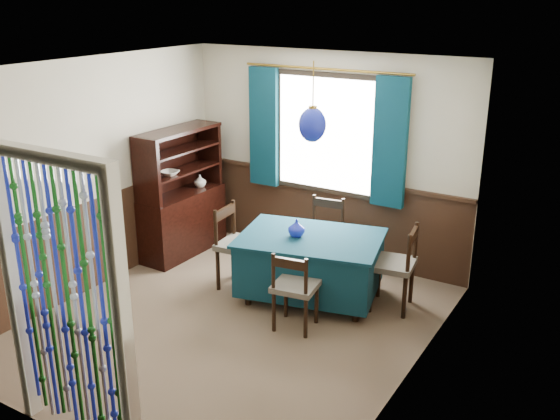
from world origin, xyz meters
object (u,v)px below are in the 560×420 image
Objects in this scene: chair_near at (295,288)px; vase_table at (297,229)px; dining_table at (310,262)px; sideboard at (182,210)px; pendant_lamp at (313,125)px; bowl_shelf at (170,173)px; chair_right at (396,265)px; chair_far at (324,234)px; chair_left at (238,245)px; vase_sideboard at (200,180)px.

vase_table reaches higher than chair_near.
sideboard reaches higher than dining_table.
bowl_shelf is (-1.90, 0.02, -0.78)m from pendant_lamp.
bowl_shelf reaches higher than chair_right.
chair_far is (-0.19, 0.68, 0.05)m from dining_table.
chair_left is 1.22m from sideboard.
chair_far is 1.13m from chair_right.
bowl_shelf is (-2.09, 0.67, 0.67)m from chair_near.
dining_table is at bearing -17.07° from vase_sideboard.
vase_sideboard is (-1.08, 0.74, 0.38)m from chair_left.
chair_left is 1.18× the size of pendant_lamp.
chair_right is 2.84m from bowl_shelf.
chair_left is 1.73m from chair_right.
bowl_shelf is at bearing 85.66° from chair_right.
bowl_shelf is (0.06, -0.25, 0.55)m from sideboard.
chair_near is 0.75m from vase_table.
vase_sideboard reaches higher than chair_near.
sideboard reaches higher than chair_far.
chair_left is 3.91× the size of bowl_shelf.
chair_left reaches higher than chair_far.
sideboard is at bearing 148.05° from chair_near.
vase_table is at bearing 109.78° from chair_near.
chair_right is at bearing 4.68° from bowl_shelf.
chair_near is at bearing 134.24° from chair_right.
chair_near is at bearing -30.64° from vase_sideboard.
chair_near is 1.05× the size of pendant_lamp.
bowl_shelf is at bearing 177.17° from vase_table.
vase_sideboard is (0.00, 0.56, -0.23)m from bowl_shelf.
sideboard reaches higher than bowl_shelf.
bowl_shelf is at bearing -104.06° from chair_left.
pendant_lamp is 4.50× the size of vase_sideboard.
chair_right is (1.68, 0.40, -0.01)m from chair_left.
bowl_shelf is at bearing -90.00° from vase_sideboard.
chair_far is at bearing 138.33° from chair_left.
pendant_lamp is at bearing 97.27° from chair_right.
chair_right is 5.20× the size of vase_sideboard.
chair_right is at bearing 16.30° from pendant_lamp.
dining_table is 7.00× the size of bowl_shelf.
chair_right is at bearing -6.91° from vase_sideboard.
pendant_lamp is 4.67× the size of vase_table.
bowl_shelf is (-1.08, 0.18, 0.62)m from chair_left.
bowl_shelf reaches higher than chair_left.
chair_left is at bearing -34.37° from vase_sideboard.
chair_left is at bearing 94.55° from chair_right.
chair_right is 1.66m from pendant_lamp.
vase_table is (0.06, -0.74, 0.32)m from chair_far.
bowl_shelf is (-1.71, -0.66, 0.64)m from chair_far.
chair_far reaches higher than dining_table.
sideboard reaches higher than chair_right.
chair_far is at bearing 3.21° from vase_sideboard.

